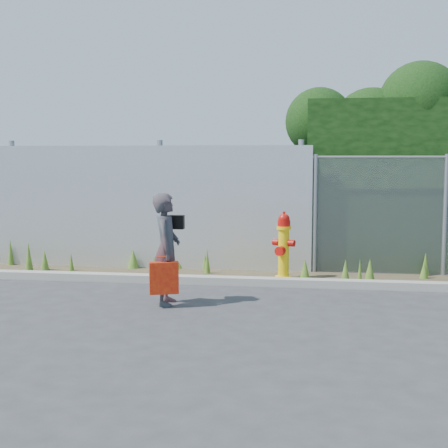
% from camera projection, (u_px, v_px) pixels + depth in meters
% --- Properties ---
extents(ground, '(80.00, 80.00, 0.00)m').
position_uv_depth(ground, '(232.00, 313.00, 8.00)').
color(ground, '#333436').
rests_on(ground, ground).
extents(curb, '(16.00, 0.22, 0.12)m').
position_uv_depth(curb, '(247.00, 281.00, 9.77)').
color(curb, gray).
rests_on(curb, ground).
extents(weed_strip, '(16.00, 1.34, 0.54)m').
position_uv_depth(weed_strip, '(220.00, 269.00, 10.51)').
color(weed_strip, '#433826').
rests_on(weed_strip, ground).
extents(corrugated_fence, '(8.50, 0.21, 2.30)m').
position_uv_depth(corrugated_fence, '(76.00, 207.00, 11.30)').
color(corrugated_fence, silver).
rests_on(corrugated_fence, ground).
extents(fire_hydrant, '(0.37, 0.33, 1.12)m').
position_uv_depth(fire_hydrant, '(284.00, 247.00, 10.14)').
color(fire_hydrant, yellow).
rests_on(fire_hydrant, ground).
extents(woman, '(0.41, 0.58, 1.52)m').
position_uv_depth(woman, '(166.00, 249.00, 8.41)').
color(woman, '#0D5157').
rests_on(woman, ground).
extents(red_tote_bag, '(0.38, 0.14, 0.50)m').
position_uv_depth(red_tote_bag, '(164.00, 278.00, 8.25)').
color(red_tote_bag, '#AC0E09').
extents(black_shoulder_bag, '(0.25, 0.11, 0.19)m').
position_uv_depth(black_shoulder_bag, '(175.00, 222.00, 8.55)').
color(black_shoulder_bag, black).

